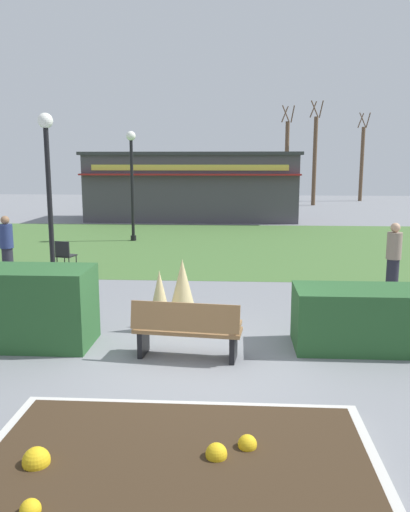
{
  "coord_description": "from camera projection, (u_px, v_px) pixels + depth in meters",
  "views": [
    {
      "loc": [
        0.61,
        -7.56,
        3.08
      ],
      "look_at": [
        -0.06,
        3.38,
        1.07
      ],
      "focal_mm": 36.47,
      "sensor_mm": 36.0,
      "label": 1
    }
  ],
  "objects": [
    {
      "name": "hedge_right",
      "position": [
        369.0,
        319.0,
        8.62
      ],
      "size": [
        2.47,
        1.1,
        1.01
      ],
      "primitive_type": "cube",
      "color": "#28562B",
      "rests_on": "ground_plane"
    },
    {
      "name": "hedge_left",
      "position": [
        16.0,
        306.0,
        8.76
      ],
      "size": [
        2.55,
        1.1,
        1.32
      ],
      "primitive_type": "cube",
      "color": "#28562B",
      "rests_on": "ground_plane"
    },
    {
      "name": "tree_left_bg",
      "position": [
        362.0,
        162.0,
        40.03
      ],
      "size": [
        0.91,
        0.96,
        6.68
      ],
      "color": "brown",
      "rests_on": "ground_plane"
    },
    {
      "name": "park_bench",
      "position": [
        187.0,
        330.0,
        8.13
      ],
      "size": [
        1.75,
        0.71,
        0.95
      ],
      "color": "olive",
      "rests_on": "ground_plane"
    },
    {
      "name": "person_strolling",
      "position": [
        393.0,
        258.0,
        12.0
      ],
      "size": [
        0.34,
        0.34,
        1.69
      ],
      "rotation": [
        0.0,
        0.0,
        2.02
      ],
      "color": "#23232D",
      "rests_on": "ground_plane"
    },
    {
      "name": "cafe_chair_east",
      "position": [
        65.0,
        254.0,
        14.53
      ],
      "size": [
        0.53,
        0.53,
        0.89
      ],
      "color": "black",
      "rests_on": "ground_plane"
    },
    {
      "name": "ornamental_grass_behind_left",
      "position": [
        160.0,
        301.0,
        9.49
      ],
      "size": [
        0.51,
        0.51,
        1.14
      ],
      "primitive_type": "cone",
      "color": "#D1BC7F",
      "rests_on": "ground_plane"
    },
    {
      "name": "ornamental_grass_behind_right",
      "position": [
        183.0,
        293.0,
        9.76
      ],
      "size": [
        0.65,
        0.65,
        1.28
      ],
      "primitive_type": "cone",
      "color": "#D1BC7F",
      "rests_on": "ground_plane"
    },
    {
      "name": "person_standing",
      "position": [
        7.0,
        248.0,
        13.51
      ],
      "size": [
        0.34,
        0.34,
        1.69
      ],
      "rotation": [
        0.0,
        0.0,
        2.0
      ],
      "color": "#23232D",
      "rests_on": "ground_plane"
    },
    {
      "name": "lamppost_far",
      "position": [
        132.0,
        173.0,
        19.91
      ],
      "size": [
        0.36,
        0.36,
        4.19
      ],
      "color": "black",
      "rests_on": "ground_plane"
    },
    {
      "name": "tree_right_bg",
      "position": [
        315.0,
        159.0,
        36.04
      ],
      "size": [
        0.91,
        0.96,
        7.12
      ],
      "color": "brown",
      "rests_on": "ground_plane"
    },
    {
      "name": "parked_car_west_slot",
      "position": [
        163.0,
        199.0,
        33.93
      ],
      "size": [
        4.22,
        2.1,
        1.2
      ],
      "color": "navy",
      "rests_on": "ground_plane"
    },
    {
      "name": "flower_bed",
      "position": [
        177.0,
        462.0,
        5.24
      ],
      "size": [
        4.06,
        2.49,
        0.33
      ],
      "color": "beige",
      "rests_on": "ground_plane"
    },
    {
      "name": "tree_center_bg",
      "position": [
        287.0,
        162.0,
        36.03
      ],
      "size": [
        0.91,
        0.96,
        6.8
      ],
      "color": "brown",
      "rests_on": "ground_plane"
    },
    {
      "name": "ground_plane",
      "position": [
        195.0,
        364.0,
        8.01
      ],
      "size": [
        80.0,
        80.0,
        0.0
      ],
      "primitive_type": "plane",
      "color": "slate"
    },
    {
      "name": "lamppost_mid",
      "position": [
        48.0,
        180.0,
        12.43
      ],
      "size": [
        0.36,
        0.36,
        4.19
      ],
      "color": "black",
      "rests_on": "ground_plane"
    },
    {
      "name": "lawn_patch",
      "position": [
        220.0,
        245.0,
        19.39
      ],
      "size": [
        36.0,
        12.0,
        0.01
      ],
      "primitive_type": "cube",
      "color": "#446B33",
      "rests_on": "ground_plane"
    },
    {
      "name": "food_kiosk",
      "position": [
        192.0,
        186.0,
        27.36
      ],
      "size": [
        11.08,
        4.16,
        3.52
      ],
      "color": "#47424C",
      "rests_on": "ground_plane"
    }
  ]
}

